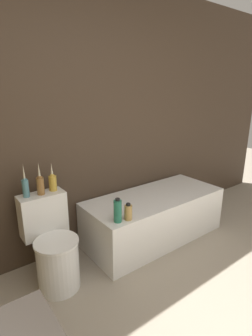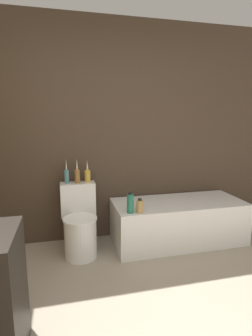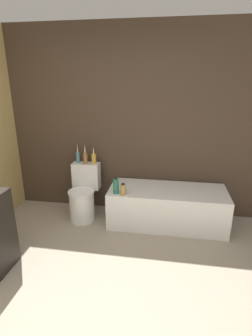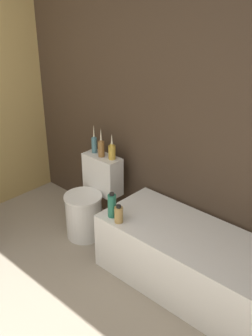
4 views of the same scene
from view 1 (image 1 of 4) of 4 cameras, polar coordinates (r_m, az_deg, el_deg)
wall_back_tiled at (r=2.54m, az=-11.88°, el=9.64°), size 6.40×0.06×2.60m
bathtub at (r=2.96m, az=6.15°, el=-10.36°), size 1.55×0.66×0.50m
toilet at (r=2.37m, az=-15.60°, el=-16.21°), size 0.38×0.53×0.76m
vase_gold at (r=2.27m, az=-21.06°, el=-3.73°), size 0.05×0.05×0.28m
vase_silver at (r=2.28m, az=-18.16°, el=-3.30°), size 0.06×0.06×0.28m
vase_bronze at (r=2.34m, az=-15.68°, el=-2.80°), size 0.07×0.07×0.25m
shampoo_bottle_tall at (r=2.27m, az=-1.82°, el=-9.31°), size 0.07×0.07×0.22m
shampoo_bottle_short at (r=2.32m, az=0.49°, el=-9.59°), size 0.07×0.07×0.15m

